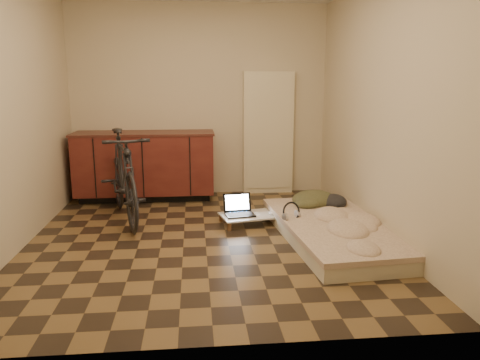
{
  "coord_description": "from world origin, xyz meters",
  "views": [
    {
      "loc": [
        -0.1,
        -4.55,
        1.57
      ],
      "look_at": [
        0.38,
        0.23,
        0.55
      ],
      "focal_mm": 35.0,
      "sensor_mm": 36.0,
      "label": 1
    }
  ],
  "objects": [
    {
      "name": "headphones",
      "position": [
        0.89,
        0.03,
        0.26
      ],
      "size": [
        0.3,
        0.29,
        0.15
      ],
      "primitive_type": null,
      "rotation": [
        0.0,
        0.0,
        0.41
      ],
      "color": "black",
      "rests_on": "futon"
    },
    {
      "name": "futon",
      "position": [
        1.3,
        -0.15,
        0.09
      ],
      "size": [
        1.16,
        2.15,
        0.18
      ],
      "rotation": [
        0.0,
        0.0,
        0.08
      ],
      "color": "beige",
      "rests_on": "ground"
    },
    {
      "name": "clothing_pile",
      "position": [
        1.34,
        0.58,
        0.29
      ],
      "size": [
        0.58,
        0.5,
        0.22
      ],
      "primitive_type": null,
      "rotation": [
        0.0,
        0.0,
        0.08
      ],
      "color": "#404126",
      "rests_on": "futon"
    },
    {
      "name": "cabinets",
      "position": [
        -0.75,
        1.7,
        0.47
      ],
      "size": [
        1.84,
        0.62,
        0.91
      ],
      "color": "black",
      "rests_on": "ground"
    },
    {
      "name": "laptop",
      "position": [
        0.39,
        0.48,
        0.15
      ],
      "size": [
        0.35,
        0.33,
        0.22
      ],
      "rotation": [
        0.0,
        0.0,
        0.15
      ],
      "color": "black",
      "rests_on": "lap_desk"
    },
    {
      "name": "appliance_panel",
      "position": [
        0.95,
        1.94,
        0.85
      ],
      "size": [
        0.7,
        0.1,
        1.7
      ],
      "primitive_type": "cube",
      "color": "#F2E7C0",
      "rests_on": "ground"
    },
    {
      "name": "room_shell",
      "position": [
        0.0,
        0.0,
        1.3
      ],
      "size": [
        3.5,
        4.0,
        2.6
      ],
      "color": "brown",
      "rests_on": "ground"
    },
    {
      "name": "bicycle",
      "position": [
        -0.89,
        0.72,
        0.57
      ],
      "size": [
        0.98,
        1.84,
        1.14
      ],
      "primitive_type": "imported",
      "rotation": [
        0.0,
        0.0,
        0.28
      ],
      "color": "black",
      "rests_on": "ground"
    },
    {
      "name": "lap_desk",
      "position": [
        0.51,
        0.45,
        0.09
      ],
      "size": [
        0.71,
        0.53,
        0.11
      ],
      "rotation": [
        0.0,
        0.0,
        0.2
      ],
      "color": "brown",
      "rests_on": "ground"
    },
    {
      "name": "mouse",
      "position": [
        0.75,
        0.43,
        0.12
      ],
      "size": [
        0.07,
        0.11,
        0.04
      ],
      "primitive_type": "ellipsoid",
      "rotation": [
        0.0,
        0.0,
        0.07
      ],
      "color": "white",
      "rests_on": "lap_desk"
    }
  ]
}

